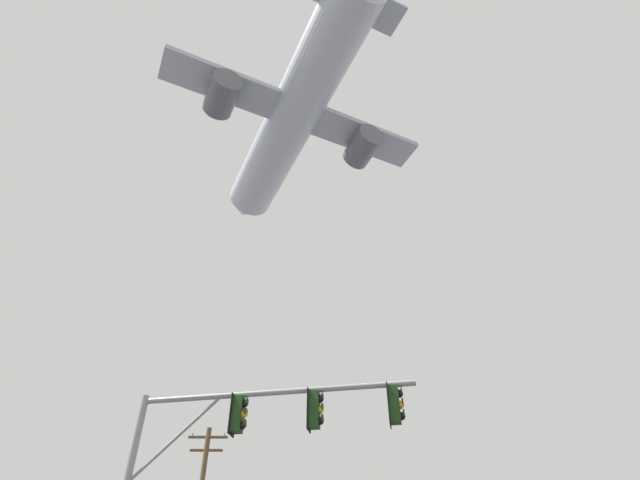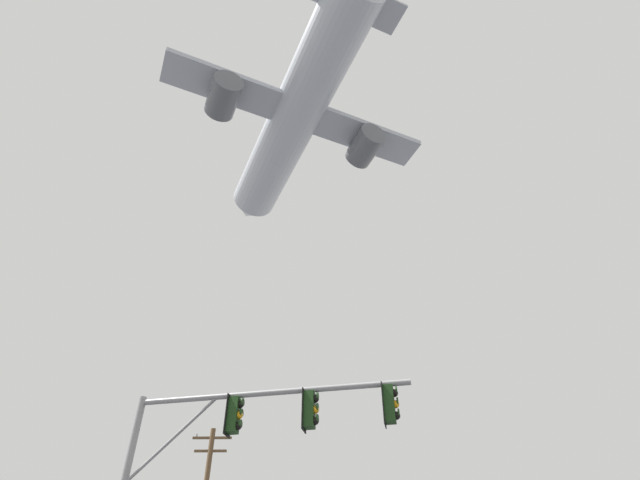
# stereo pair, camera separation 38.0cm
# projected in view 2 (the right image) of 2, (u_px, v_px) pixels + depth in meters

# --- Properties ---
(signal_pole_near) EXTENTS (7.38, 1.58, 6.33)m
(signal_pole_near) POSITION_uv_depth(u_px,v_px,m) (238.00, 443.00, 12.20)
(signal_pole_near) COLOR gray
(signal_pole_near) RESTS_ON ground
(airplane) EXTENTS (21.46, 27.78, 7.92)m
(airplane) POSITION_uv_depth(u_px,v_px,m) (296.00, 115.00, 41.28)
(airplane) COLOR #B7BCC6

